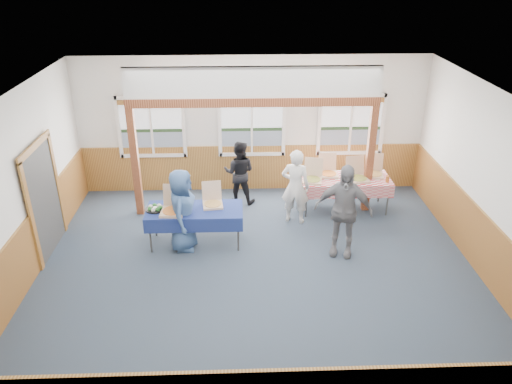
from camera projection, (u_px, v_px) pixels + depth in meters
floor at (258, 270)px, 9.07m from camera, size 8.00×8.00×0.00m
ceiling at (258, 98)px, 7.67m from camera, size 8.00×8.00×0.00m
wall_back at (252, 125)px, 11.51m from camera, size 8.00×0.00×8.00m
wall_front at (271, 336)px, 5.22m from camera, size 8.00×0.00×8.00m
wall_left at (16, 195)px, 8.24m from camera, size 0.00×8.00×8.00m
wall_right at (492, 187)px, 8.50m from camera, size 0.00×8.00×8.00m
wainscot_back at (252, 167)px, 11.95m from camera, size 7.98×0.05×1.10m
wainscot_left at (30, 249)px, 8.70m from camera, size 0.05×6.98×1.10m
wainscot_right at (478, 240)px, 8.96m from camera, size 0.05×6.98×1.10m
cased_opening at (44, 200)px, 9.29m from camera, size 0.06×1.30×2.10m
window_left at (151, 124)px, 11.36m from camera, size 1.56×0.10×1.46m
window_mid at (252, 123)px, 11.44m from camera, size 1.56×0.10×1.46m
window_right at (351, 121)px, 11.52m from camera, size 1.56×0.10×1.46m
post_left at (135, 163)px, 10.53m from camera, size 0.15×0.15×2.40m
post_right at (370, 159)px, 10.69m from camera, size 0.15×0.15×2.40m
cross_beam at (253, 102)px, 10.05m from camera, size 5.15×0.18×0.18m
table_left at (195, 212)px, 9.61m from camera, size 2.01×1.48×0.76m
table_right at (345, 180)px, 10.92m from camera, size 1.97×0.90×0.76m
pizza_box_a at (173, 209)px, 9.45m from camera, size 0.47×0.56×0.47m
pizza_box_b at (213, 202)px, 9.72m from camera, size 0.43×0.50×0.41m
pizza_box_c at (313, 178)px, 10.75m from camera, size 0.50×0.57×0.44m
pizza_box_d at (328, 172)px, 11.03m from camera, size 0.40×0.48×0.43m
pizza_box_e at (358, 177)px, 10.80m from camera, size 0.48×0.56×0.45m
pizza_box_f at (374, 172)px, 11.01m from camera, size 0.47×0.54×0.43m
veggie_tray at (155, 208)px, 9.55m from camera, size 0.37×0.37×0.09m
drink_glass at (387, 179)px, 10.66m from camera, size 0.07×0.07×0.15m
woman_white at (295, 187)px, 10.37m from camera, size 0.68×0.54×1.63m
woman_black at (239, 172)px, 11.22m from camera, size 0.81×0.69×1.47m
man_blue at (182, 210)px, 9.42m from camera, size 0.60×0.85×1.64m
person_grey at (343, 211)px, 9.20m from camera, size 1.15×0.73×1.83m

